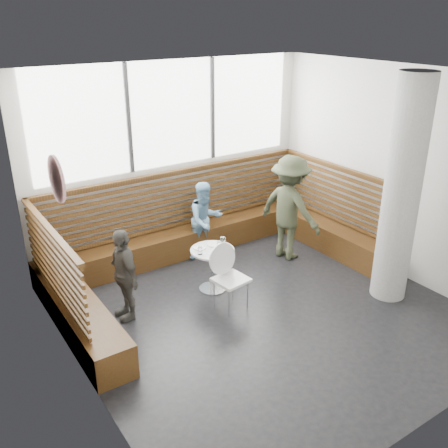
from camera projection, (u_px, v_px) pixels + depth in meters
room at (268, 206)px, 6.31m from camera, size 5.00×5.00×3.20m
booth at (198, 242)px, 8.13m from camera, size 5.00×2.50×1.44m
concrete_column at (402, 192)px, 6.80m from camera, size 0.50×0.50×3.20m
wall_art at (57, 179)px, 5.08m from camera, size 0.03×0.50×0.50m
cafe_table at (212, 261)px, 7.36m from camera, size 0.65×0.65×0.67m
cafe_chair at (228, 272)px, 6.89m from camera, size 0.45×0.44×0.94m
adult_man at (290, 208)px, 8.22m from camera, size 0.88×1.25×1.77m
child_back at (205, 220)px, 8.33m from camera, size 0.64×0.50×1.32m
child_left at (124, 274)px, 6.64m from camera, size 0.33×0.76×1.29m
plate_near at (200, 248)px, 7.32m from camera, size 0.19×0.19×0.01m
plate_far at (214, 244)px, 7.43m from camera, size 0.21×0.21×0.01m
glass_left at (200, 251)px, 7.12m from camera, size 0.07×0.07×0.11m
glass_mid at (219, 246)px, 7.27m from camera, size 0.07×0.07×0.11m
glass_right at (223, 241)px, 7.41m from camera, size 0.08×0.08×0.12m
menu_card at (221, 255)px, 7.12m from camera, size 0.20×0.15×0.00m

